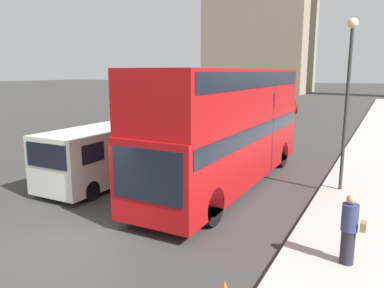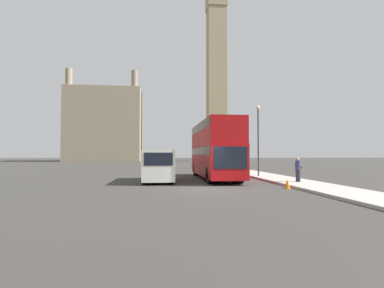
# 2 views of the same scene
# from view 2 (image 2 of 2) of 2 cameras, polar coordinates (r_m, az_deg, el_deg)

# --- Properties ---
(ground_plane) EXTENTS (300.00, 300.00, 0.00)m
(ground_plane) POSITION_cam_2_polar(r_m,az_deg,el_deg) (17.39, 3.06, -8.54)
(ground_plane) COLOR #383533
(sidewalk_strip) EXTENTS (3.01, 120.00, 0.15)m
(sidewalk_strip) POSITION_cam_2_polar(r_m,az_deg,el_deg) (19.51, 22.44, -7.46)
(sidewalk_strip) COLOR #ADA89E
(sidewalk_strip) RESTS_ON ground_plane
(clock_tower) EXTENTS (5.73, 5.90, 64.89)m
(clock_tower) POSITION_cam_2_polar(r_m,az_deg,el_deg) (92.99, 4.66, 17.69)
(clock_tower) COLOR tan
(clock_tower) RESTS_ON ground_plane
(building_block_distant) EXTENTS (20.62, 15.05, 25.17)m
(building_block_distant) POSITION_cam_2_polar(r_m,az_deg,el_deg) (91.33, -16.11, 3.37)
(building_block_distant) COLOR gray
(building_block_distant) RESTS_ON ground_plane
(red_double_decker_bus) EXTENTS (2.51, 11.12, 4.51)m
(red_double_decker_bus) POSITION_cam_2_polar(r_m,az_deg,el_deg) (24.31, 4.27, -0.74)
(red_double_decker_bus) COLOR #A80F11
(red_double_decker_bus) RESTS_ON ground_plane
(white_van) EXTENTS (2.17, 6.02, 2.26)m
(white_van) POSITION_cam_2_polar(r_m,az_deg,el_deg) (21.94, -6.39, -3.97)
(white_van) COLOR silver
(white_van) RESTS_ON ground_plane
(pedestrian) EXTENTS (0.52, 0.36, 1.61)m
(pedestrian) POSITION_cam_2_polar(r_m,az_deg,el_deg) (21.35, 19.56, -4.63)
(pedestrian) COLOR #23232D
(pedestrian) RESTS_ON sidewalk_strip
(street_lamp) EXTENTS (0.36, 0.36, 6.05)m
(street_lamp) POSITION_cam_2_polar(r_m,az_deg,el_deg) (26.40, 12.49, 2.65)
(street_lamp) COLOR #2D332D
(street_lamp) RESTS_ON sidewalk_strip
(parked_sedan) EXTENTS (1.74, 4.26, 1.47)m
(parked_sedan) POSITION_cam_2_polar(r_m,az_deg,el_deg) (49.63, -6.02, -3.49)
(parked_sedan) COLOR maroon
(parked_sedan) RESTS_ON ground_plane
(traffic_cone) EXTENTS (0.36, 0.36, 0.55)m
(traffic_cone) POSITION_cam_2_polar(r_m,az_deg,el_deg) (18.27, 17.70, -7.26)
(traffic_cone) COLOR orange
(traffic_cone) RESTS_ON ground_plane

